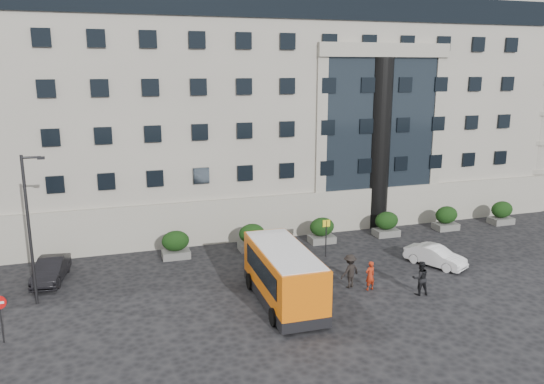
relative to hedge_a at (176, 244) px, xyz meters
The scene contains 20 objects.
ground 8.81m from the hedge_a, 62.85° to the right, with size 120.00×120.00×0.00m, color black.
civic_building 19.15m from the hedge_a, 54.85° to the left, with size 44.00×24.00×18.00m, color gray.
entrance_column 17.13m from the hedge_a, ahead, with size 1.80×1.80×13.00m, color black.
hedge_a is the anchor object (origin of this frame).
hedge_b 5.20m from the hedge_a, ahead, with size 1.80×1.26×1.84m.
hedge_c 10.40m from the hedge_a, ahead, with size 1.80×1.26×1.84m.
hedge_d 15.60m from the hedge_a, ahead, with size 1.80×1.26×1.84m.
hedge_e 20.80m from the hedge_a, ahead, with size 1.80×1.26×1.84m.
hedge_f 26.00m from the hedge_a, ahead, with size 1.80×1.26×1.84m.
street_lamp 9.89m from the hedge_a, 148.84° to the right, with size 1.16×0.18×8.00m.
bus_stop_sign 9.94m from the hedge_a, 16.42° to the right, with size 0.50×0.08×2.52m.
no_entry_sign 12.64m from the hedge_a, 135.52° to the right, with size 0.64×0.16×2.32m.
minibus 9.82m from the hedge_a, 62.53° to the right, with size 2.85×7.31×3.03m.
red_truck 13.32m from the hedge_a, 127.46° to the left, with size 3.36×5.38×2.69m.
parked_car_b 7.70m from the hedge_a, 167.00° to the right, with size 1.46×4.18×1.38m, color black.
parked_car_d 12.29m from the hedge_a, 152.37° to the left, with size 2.32×5.04×1.40m, color black.
white_taxi 16.73m from the hedge_a, 22.56° to the right, with size 1.35×3.87×1.27m, color white.
pedestrian_a 12.94m from the hedge_a, 41.32° to the right, with size 0.62×0.41×1.69m, color #A32710.
pedestrian_b 15.62m from the hedge_a, 39.50° to the right, with size 0.94×0.73×1.93m, color black.
pedestrian_c 11.80m from the hedge_a, 41.85° to the right, with size 1.27×0.73×1.97m, color black.
Camera 1 is at (-8.01, -25.64, 12.21)m, focal length 35.00 mm.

